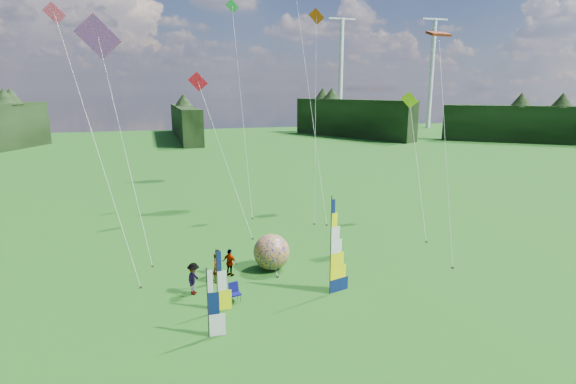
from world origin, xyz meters
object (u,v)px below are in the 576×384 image
object	(u,v)px
camp_chair	(235,293)
bol_inflatable	(272,252)
side_banner_left	(217,282)
side_banner_far	(208,304)
feather_banner_main	(331,248)
kite_whale	(310,88)
spectator_c	(194,279)
spectator_b	(218,262)
spectator_a	(217,268)
spectator_d	(230,263)

from	to	relation	value
camp_chair	bol_inflatable	bearing A→B (deg)	39.69
side_banner_left	side_banner_far	xyz separation A→B (m)	(-0.77, -2.35, 0.01)
feather_banner_main	side_banner_far	distance (m)	7.46
kite_whale	side_banner_left	bearing A→B (deg)	-134.33
kite_whale	spectator_c	bearing A→B (deg)	-140.16
spectator_c	camp_chair	size ratio (longest dim) A/B	1.76
side_banner_far	camp_chair	world-z (taller)	side_banner_far
feather_banner_main	spectator_c	size ratio (longest dim) A/B	2.98
side_banner_left	spectator_b	world-z (taller)	side_banner_left
camp_chair	kite_whale	size ratio (longest dim) A/B	0.05
side_banner_left	bol_inflatable	bearing A→B (deg)	46.27
spectator_c	bol_inflatable	bearing A→B (deg)	-43.74
side_banner_far	side_banner_left	bearing A→B (deg)	74.33
spectator_c	spectator_b	bearing A→B (deg)	-12.78
spectator_b	camp_chair	xyz separation A→B (m)	(0.29, -3.94, -0.26)
spectator_b	camp_chair	distance (m)	3.96
kite_whale	feather_banner_main	bearing A→B (deg)	-118.58
side_banner_left	kite_whale	size ratio (longest dim) A/B	0.14
spectator_a	side_banner_left	bearing A→B (deg)	-139.82
side_banner_left	kite_whale	world-z (taller)	kite_whale
feather_banner_main	spectator_b	world-z (taller)	feather_banner_main
bol_inflatable	spectator_c	size ratio (longest dim) A/B	1.26
feather_banner_main	spectator_a	bearing A→B (deg)	134.02
spectator_a	spectator_d	world-z (taller)	spectator_a
side_banner_far	bol_inflatable	bearing A→B (deg)	57.32
side_banner_left	spectator_c	distance (m)	2.64
side_banner_far	spectator_a	bearing A→B (deg)	80.25
bol_inflatable	kite_whale	bearing A→B (deg)	61.78
spectator_b	spectator_d	size ratio (longest dim) A/B	0.91
side_banner_far	bol_inflatable	size ratio (longest dim) A/B	1.44
side_banner_left	spectator_d	size ratio (longest dim) A/B	1.90
side_banner_left	spectator_d	distance (m)	4.47
feather_banner_main	bol_inflatable	bearing A→B (deg)	101.01
feather_banner_main	side_banner_far	size ratio (longest dim) A/B	1.65
camp_chair	kite_whale	xyz separation A→B (m)	(10.50, 17.67, 10.68)
spectator_a	side_banner_far	bearing A→B (deg)	-143.93
bol_inflatable	side_banner_far	bearing A→B (deg)	-125.14
side_banner_left	bol_inflatable	xyz separation A→B (m)	(4.04, 4.49, -0.48)
spectator_c	camp_chair	xyz separation A→B (m)	(2.00, -1.58, -0.39)
bol_inflatable	camp_chair	bearing A→B (deg)	-128.99
side_banner_far	kite_whale	distance (m)	25.98
side_banner_far	kite_whale	world-z (taller)	kite_whale
spectator_c	spectator_d	distance (m)	2.97
spectator_c	spectator_d	world-z (taller)	spectator_c
side_banner_left	spectator_c	world-z (taller)	side_banner_left
spectator_c	spectator_d	bearing A→B (deg)	-28.59
spectator_a	spectator_d	bearing A→B (deg)	-3.81
spectator_a	spectator_c	bearing A→B (deg)	176.71
bol_inflatable	spectator_a	world-z (taller)	bol_inflatable
spectator_b	kite_whale	world-z (taller)	kite_whale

